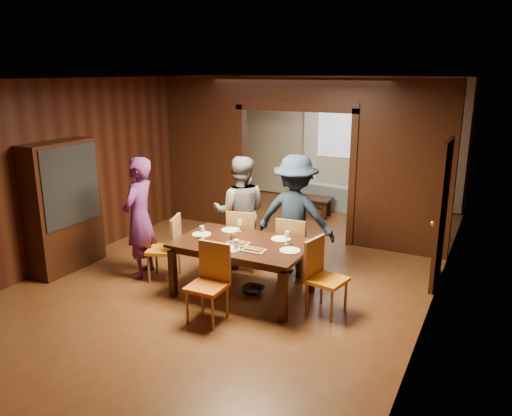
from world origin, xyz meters
The scene contains 32 objects.
floor centered at (0.00, 0.00, 0.00)m, with size 9.00×9.00×0.00m, color #522917.
ceiling centered at (0.00, 0.00, 2.90)m, with size 5.50×9.00×0.02m, color silver.
room_walls centered at (0.00, 1.89, 1.51)m, with size 5.52×9.01×2.90m.
person_purple centered at (-1.33, -1.18, 0.90)m, with size 0.66×0.43×1.81m, color #562265.
person_grey centered at (-0.18, -0.17, 0.88)m, with size 0.85×0.67×1.76m, color slate.
person_navy centered at (0.73, -0.14, 0.92)m, with size 1.19×0.68×1.84m, color #17243B.
sofa centered at (-0.01, 3.85, 0.29)m, with size 1.96×0.77×0.57m, color #8197AA.
serving_bowl centered at (0.47, -1.02, 0.80)m, with size 0.33×0.33×0.08m, color black.
dining_table centered at (0.36, -1.10, 0.38)m, with size 1.81×1.13×0.76m, color black.
coffee_table centered at (-0.15, 2.98, 0.20)m, with size 0.80×0.50×0.40m, color black.
chair_left centered at (-0.94, -1.16, 0.48)m, with size 0.44×0.44×0.97m, color orange, non-canonical shape.
chair_right centered at (1.58, -1.12, 0.48)m, with size 0.44×0.44×0.97m, color orange, non-canonical shape.
chair_far_l centered at (-0.06, -0.26, 0.48)m, with size 0.44×0.44×0.97m, color orange, non-canonical shape.
chair_far_r centered at (0.79, -0.29, 0.48)m, with size 0.44×0.44×0.97m, color #CB5E13, non-canonical shape.
chair_near centered at (0.33, -1.97, 0.48)m, with size 0.44×0.44×0.97m, color #BF5212, non-canonical shape.
hutch centered at (-2.53, -1.50, 1.00)m, with size 0.40×1.20×2.00m, color black.
door_right centered at (2.70, 0.50, 1.05)m, with size 0.06×0.90×2.10m, color black.
window_far centered at (0.00, 4.44, 1.70)m, with size 1.20×0.03×1.30m, color silver.
curtain_left centered at (-0.75, 4.40, 1.25)m, with size 0.35×0.06×2.40m, color white.
curtain_right centered at (0.75, 4.40, 1.25)m, with size 0.35×0.06×2.40m, color white.
plate_left centered at (-0.31, -1.08, 0.77)m, with size 0.27×0.27×0.01m, color silver.
plate_far_l centered at (-0.04, -0.72, 0.77)m, with size 0.27×0.27×0.01m, color white.
plate_far_r centered at (0.78, -0.75, 0.77)m, with size 0.27×0.27×0.01m, color white.
plate_right centered at (1.07, -1.12, 0.77)m, with size 0.27×0.27×0.01m, color white.
plate_near centered at (0.35, -1.43, 0.77)m, with size 0.27×0.27×0.01m, color silver.
platter_a centered at (0.34, -1.19, 0.78)m, with size 0.30×0.20×0.04m, color gray.
platter_b centered at (0.65, -1.33, 0.78)m, with size 0.30×0.20×0.04m, color gray.
wineglass_left centered at (-0.22, -1.21, 0.85)m, with size 0.08×0.08×0.18m, color silver, non-canonical shape.
wineglass_far centered at (0.10, -0.70, 0.85)m, with size 0.08×0.08×0.18m, color silver, non-canonical shape.
wineglass_right centered at (0.93, -0.90, 0.85)m, with size 0.08×0.08×0.18m, color silver, non-canonical shape.
tumbler centered at (0.43, -1.40, 0.83)m, with size 0.07×0.07×0.14m, color silver.
condiment_jar centered at (0.23, -1.14, 0.82)m, with size 0.08×0.08×0.11m, color #482810, non-canonical shape.
Camera 1 is at (3.41, -6.72, 3.02)m, focal length 35.00 mm.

